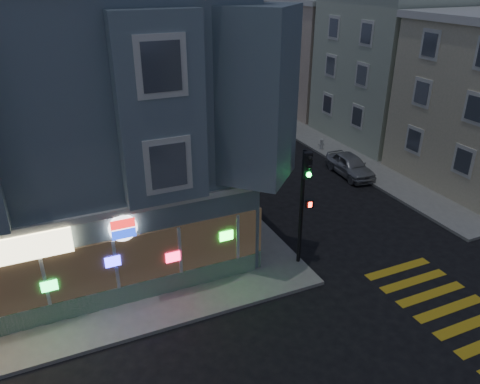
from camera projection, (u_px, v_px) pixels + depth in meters
ground at (283, 338)px, 16.24m from camera, size 120.00×120.00×0.00m
sidewalk_ne at (380, 106)px, 43.65m from camera, size 24.00×42.00×0.15m
corner_building at (48, 114)px, 20.59m from camera, size 14.60×14.60×11.40m
row_house_b at (414, 63)px, 34.30m from camera, size 12.00×8.60×10.50m
row_house_c at (341, 55)px, 42.05m from camera, size 12.00×8.60×9.00m
row_house_d at (291, 35)px, 49.15m from camera, size 12.00×8.60×10.50m
utility_pole at (272, 61)px, 38.39m from camera, size 2.20×0.30×9.00m
street_tree_near at (244, 60)px, 43.79m from camera, size 3.00×3.00×5.30m
street_tree_far at (213, 48)px, 50.38m from camera, size 3.00×3.00×5.30m
pedestrian_a at (289, 119)px, 36.45m from camera, size 0.96×0.80×1.81m
pedestrian_b at (280, 117)px, 37.33m from camera, size 1.02×0.51×1.67m
parked_car_a at (350, 165)px, 28.88m from camera, size 1.85×4.03×1.34m
parked_car_b at (262, 131)px, 34.65m from camera, size 2.20×4.75×1.51m
parked_car_c at (234, 115)px, 39.00m from camera, size 2.08×4.39×1.24m
parked_car_d at (233, 98)px, 44.05m from camera, size 2.39×4.66×1.26m
traffic_signal at (305, 190)px, 18.71m from camera, size 0.65×0.57×5.13m
fire_hydrant at (322, 144)px, 32.82m from camera, size 0.44×0.25×0.76m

